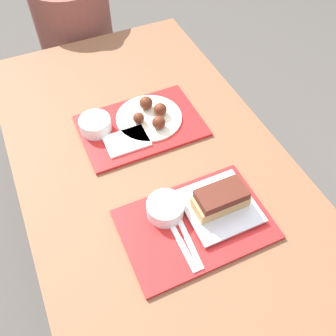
{
  "coord_description": "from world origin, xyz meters",
  "views": [
    {
      "loc": [
        -0.28,
        -0.63,
        1.72
      ],
      "look_at": [
        0.02,
        0.03,
        0.79
      ],
      "focal_mm": 40.0,
      "sensor_mm": 36.0,
      "label": 1
    }
  ],
  "objects_px": {
    "tray_near": "(195,224)",
    "bowl_coleslaw_near": "(165,208)",
    "bowl_coleslaw_far": "(95,124)",
    "wings_plate_far": "(150,115)",
    "tray_far": "(141,126)",
    "person_seated_across": "(75,26)",
    "brisket_sandwich_plate": "(220,202)"
  },
  "relations": [
    {
      "from": "bowl_coleslaw_near",
      "to": "bowl_coleslaw_far",
      "type": "distance_m",
      "value": 0.42
    },
    {
      "from": "tray_near",
      "to": "bowl_coleslaw_near",
      "type": "bearing_deg",
      "value": 133.45
    },
    {
      "from": "bowl_coleslaw_far",
      "to": "wings_plate_far",
      "type": "xyz_separation_m",
      "value": [
        0.2,
        -0.03,
        -0.01
      ]
    },
    {
      "from": "brisket_sandwich_plate",
      "to": "bowl_coleslaw_far",
      "type": "distance_m",
      "value": 0.52
    },
    {
      "from": "brisket_sandwich_plate",
      "to": "bowl_coleslaw_far",
      "type": "bearing_deg",
      "value": 116.9
    },
    {
      "from": "tray_far",
      "to": "brisket_sandwich_plate",
      "type": "relative_size",
      "value": 2.08
    },
    {
      "from": "bowl_coleslaw_far",
      "to": "wings_plate_far",
      "type": "bearing_deg",
      "value": -8.19
    },
    {
      "from": "tray_far",
      "to": "wings_plate_far",
      "type": "xyz_separation_m",
      "value": [
        0.04,
        0.01,
        0.02
      ]
    },
    {
      "from": "bowl_coleslaw_near",
      "to": "person_seated_across",
      "type": "height_order",
      "value": "person_seated_across"
    },
    {
      "from": "tray_far",
      "to": "wings_plate_far",
      "type": "bearing_deg",
      "value": 18.34
    },
    {
      "from": "tray_near",
      "to": "bowl_coleslaw_near",
      "type": "xyz_separation_m",
      "value": [
        -0.07,
        0.07,
        0.03
      ]
    },
    {
      "from": "tray_far",
      "to": "bowl_coleslaw_near",
      "type": "height_order",
      "value": "bowl_coleslaw_near"
    },
    {
      "from": "wings_plate_far",
      "to": "person_seated_across",
      "type": "xyz_separation_m",
      "value": [
        -0.07,
        0.82,
        -0.08
      ]
    },
    {
      "from": "tray_far",
      "to": "wings_plate_far",
      "type": "height_order",
      "value": "wings_plate_far"
    },
    {
      "from": "tray_far",
      "to": "tray_near",
      "type": "bearing_deg",
      "value": -90.63
    },
    {
      "from": "brisket_sandwich_plate",
      "to": "person_seated_across",
      "type": "height_order",
      "value": "person_seated_across"
    },
    {
      "from": "bowl_coleslaw_near",
      "to": "brisket_sandwich_plate",
      "type": "height_order",
      "value": "brisket_sandwich_plate"
    },
    {
      "from": "brisket_sandwich_plate",
      "to": "person_seated_across",
      "type": "bearing_deg",
      "value": 94.88
    },
    {
      "from": "tray_near",
      "to": "bowl_coleslaw_far",
      "type": "bearing_deg",
      "value": 107.07
    },
    {
      "from": "tray_far",
      "to": "brisket_sandwich_plate",
      "type": "height_order",
      "value": "brisket_sandwich_plate"
    },
    {
      "from": "bowl_coleslaw_near",
      "to": "tray_far",
      "type": "bearing_deg",
      "value": 79.28
    },
    {
      "from": "bowl_coleslaw_far",
      "to": "person_seated_across",
      "type": "height_order",
      "value": "person_seated_across"
    },
    {
      "from": "bowl_coleslaw_far",
      "to": "wings_plate_far",
      "type": "height_order",
      "value": "wings_plate_far"
    },
    {
      "from": "brisket_sandwich_plate",
      "to": "bowl_coleslaw_far",
      "type": "xyz_separation_m",
      "value": [
        -0.24,
        0.46,
        -0.0
      ]
    },
    {
      "from": "person_seated_across",
      "to": "tray_far",
      "type": "bearing_deg",
      "value": -88.31
    },
    {
      "from": "brisket_sandwich_plate",
      "to": "bowl_coleslaw_near",
      "type": "bearing_deg",
      "value": 161.42
    },
    {
      "from": "wings_plate_far",
      "to": "bowl_coleslaw_near",
      "type": "bearing_deg",
      "value": -106.38
    },
    {
      "from": "tray_far",
      "to": "brisket_sandwich_plate",
      "type": "xyz_separation_m",
      "value": [
        0.08,
        -0.42,
        0.04
      ]
    },
    {
      "from": "person_seated_across",
      "to": "bowl_coleslaw_near",
      "type": "bearing_deg",
      "value": -92.16
    },
    {
      "from": "bowl_coleslaw_near",
      "to": "tray_near",
      "type": "bearing_deg",
      "value": -46.55
    },
    {
      "from": "tray_near",
      "to": "wings_plate_far",
      "type": "height_order",
      "value": "wings_plate_far"
    },
    {
      "from": "bowl_coleslaw_near",
      "to": "wings_plate_far",
      "type": "xyz_separation_m",
      "value": [
        0.11,
        0.38,
        -0.01
      ]
    }
  ]
}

